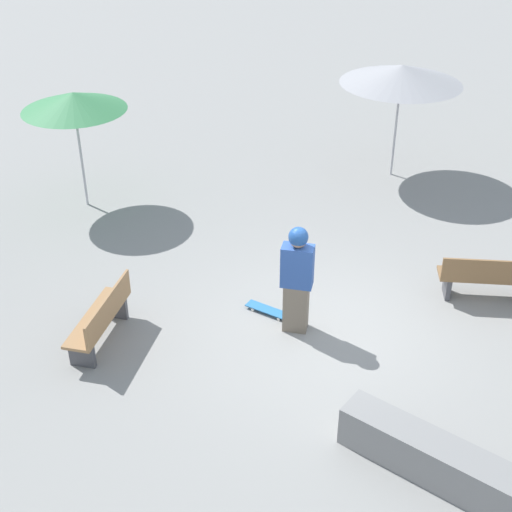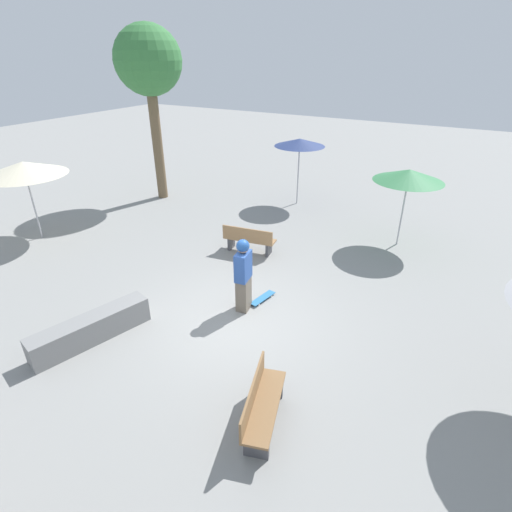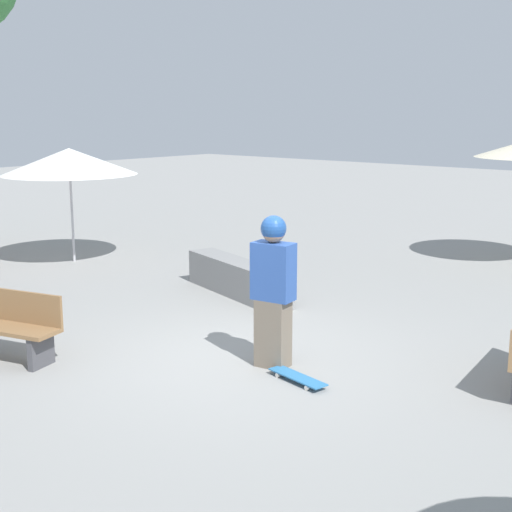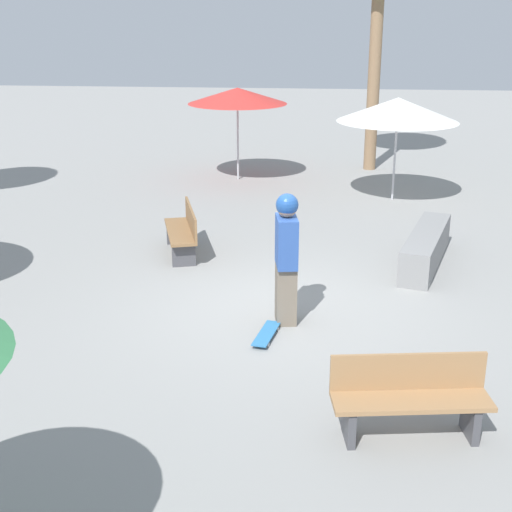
% 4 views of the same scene
% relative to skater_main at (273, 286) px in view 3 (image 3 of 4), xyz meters
% --- Properties ---
extents(ground_plane, '(60.00, 60.00, 0.00)m').
position_rel_skater_main_xyz_m(ground_plane, '(-0.06, 0.42, -0.99)').
color(ground_plane, gray).
extents(skater_main, '(0.35, 0.53, 1.84)m').
position_rel_skater_main_xyz_m(skater_main, '(0.00, 0.00, 0.00)').
color(skater_main, '#726656').
rests_on(skater_main, ground_plane).
extents(skateboard, '(0.34, 0.82, 0.07)m').
position_rel_skater_main_xyz_m(skateboard, '(-0.22, -0.54, -0.93)').
color(skateboard, teal).
rests_on(skateboard, ground_plane).
extents(concrete_ledge, '(1.16, 2.58, 0.58)m').
position_rel_skater_main_xyz_m(concrete_ledge, '(2.24, 2.59, -0.70)').
color(concrete_ledge, gray).
rests_on(concrete_ledge, ground_plane).
extents(bench_near, '(0.87, 1.66, 0.85)m').
position_rel_skater_main_xyz_m(bench_near, '(-1.96, 2.71, -0.57)').
color(bench_near, '#47474C').
rests_on(bench_near, ground_plane).
extents(shade_umbrella_white, '(2.69, 2.69, 2.30)m').
position_rel_skater_main_xyz_m(shade_umbrella_white, '(2.05, 6.94, 1.04)').
color(shade_umbrella_white, '#B7B7BC').
rests_on(shade_umbrella_white, ground_plane).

